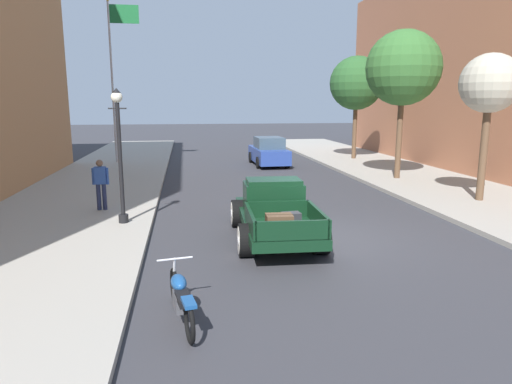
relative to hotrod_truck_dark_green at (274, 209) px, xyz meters
The scene contains 11 objects.
ground_plane 1.41m from the hotrod_truck_dark_green, 17.20° to the right, with size 140.00×140.00×0.00m, color #333338.
sidewalk_left 6.16m from the hotrod_truck_dark_green, behind, with size 5.50×64.00×0.15m, color #9E998E.
hotrod_truck_dark_green is the anchor object (origin of this frame).
motorcycle_parked 5.30m from the hotrod_truck_dark_green, 117.76° to the right, with size 0.65×2.10×0.93m.
car_background_blue 14.61m from the hotrod_truck_dark_green, 80.19° to the left, with size 1.94×4.33×1.65m.
pedestrian_sidewalk_left 6.07m from the hotrod_truck_dark_green, 146.67° to the left, with size 0.53×0.22×1.65m.
street_lamp_near 4.74m from the hotrod_truck_dark_green, 159.57° to the left, with size 0.50×0.32×3.85m.
flagpole 17.90m from the hotrod_truck_dark_green, 110.92° to the left, with size 1.74×0.16×9.16m.
street_tree_nearest 9.27m from the hotrod_truck_dark_green, 19.48° to the left, with size 2.04×2.04×5.13m.
street_tree_second 11.76m from the hotrod_truck_dark_green, 47.18° to the left, with size 3.34×3.34×6.65m.
street_tree_third 18.21m from the hotrod_truck_dark_green, 62.45° to the left, with size 3.28×3.28×6.29m.
Camera 1 is at (-3.46, -11.51, 3.58)m, focal length 32.10 mm.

